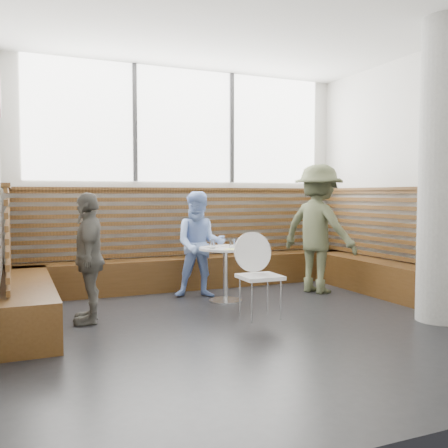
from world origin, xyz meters
name	(u,v)px	position (x,y,z in m)	size (l,w,h in m)	color
room	(262,171)	(0.00, 0.00, 1.60)	(5.00, 5.00, 3.20)	silver
booth	(202,264)	(0.00, 1.77, 0.41)	(5.00, 2.50, 1.44)	#3E260F
concrete_column	(443,172)	(1.85, -0.60, 1.60)	(0.50, 0.50, 3.20)	gray
cafe_table	(226,263)	(0.10, 1.19, 0.49)	(0.67, 0.67, 0.69)	silver
cafe_chair	(257,268)	(0.10, 0.31, 0.55)	(0.45, 0.44, 0.94)	white
adult_man	(318,229)	(1.53, 1.25, 0.89)	(1.15, 0.66, 1.77)	#4D5237
child_back	(200,245)	(-0.10, 1.57, 0.70)	(0.68, 0.53, 1.40)	#87A7EB
child_left	(89,258)	(-1.64, 0.81, 0.69)	(0.81, 0.34, 1.38)	#585650
plate_near	(211,247)	(-0.06, 1.26, 0.70)	(0.20, 0.20, 0.01)	white
plate_far	(224,245)	(0.16, 1.37, 0.70)	(0.18, 0.18, 0.01)	white
glass_left	(212,244)	(-0.11, 1.10, 0.75)	(0.07, 0.07, 0.11)	white
glass_mid	(232,243)	(0.16, 1.10, 0.75)	(0.07, 0.07, 0.12)	white
glass_right	(239,243)	(0.29, 1.19, 0.74)	(0.07, 0.07, 0.10)	white
menu_card	(234,249)	(0.12, 0.96, 0.69)	(0.21, 0.15, 0.00)	#A5C64C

